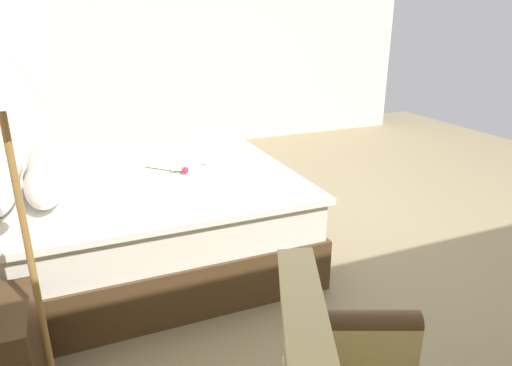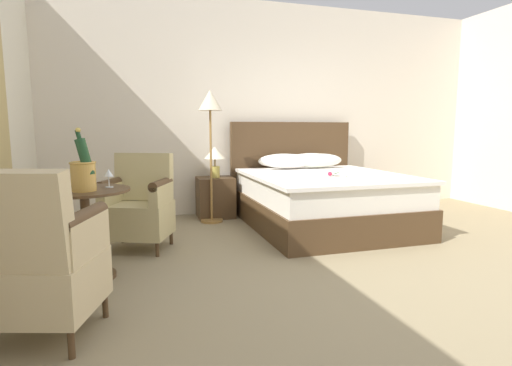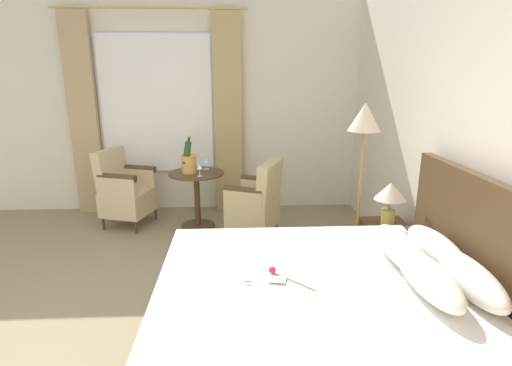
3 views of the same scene
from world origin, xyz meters
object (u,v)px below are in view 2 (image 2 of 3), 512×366
(side_table_round, at_px, (86,224))
(wine_glass_near_bucket, at_px, (109,174))
(armchair_by_window, at_px, (139,206))
(champagne_bucket, at_px, (84,171))
(bedside_lamp, at_px, (215,156))
(floor_lamp_brass, at_px, (210,115))
(bed, at_px, (320,195))
(armchair_facing_bed, at_px, (38,262))
(nightstand, at_px, (215,197))
(wine_glass_near_edge, at_px, (63,175))

(side_table_round, bearing_deg, wine_glass_near_bucket, 18.47)
(armchair_by_window, bearing_deg, champagne_bucket, -115.80)
(bedside_lamp, distance_m, side_table_round, 2.37)
(wine_glass_near_bucket, bearing_deg, floor_lamp_brass, 54.81)
(bed, height_order, armchair_by_window, bed)
(bedside_lamp, xyz_separation_m, armchair_facing_bed, (-1.53, -2.80, -0.37))
(nightstand, height_order, wine_glass_near_edge, wine_glass_near_edge)
(wine_glass_near_bucket, xyz_separation_m, wine_glass_near_edge, (-0.34, 0.05, -0.00))
(wine_glass_near_bucket, bearing_deg, bed, 23.69)
(floor_lamp_brass, relative_size, wine_glass_near_bucket, 11.23)
(bed, bearing_deg, armchair_facing_bed, -143.01)
(armchair_by_window, bearing_deg, nightstand, 49.83)
(bed, bearing_deg, wine_glass_near_bucket, -156.31)
(armchair_facing_bed, bearing_deg, floor_lamp_brass, 60.72)
(bed, bearing_deg, bedside_lamp, 145.28)
(bed, bearing_deg, armchair_by_window, -170.09)
(nightstand, height_order, armchair_facing_bed, armchair_facing_bed)
(nightstand, bearing_deg, bedside_lamp, 180.00)
(floor_lamp_brass, relative_size, armchair_by_window, 1.76)
(bed, relative_size, armchair_by_window, 2.25)
(bedside_lamp, bearing_deg, wine_glass_near_bucket, -123.50)
(bedside_lamp, height_order, floor_lamp_brass, floor_lamp_brass)
(champagne_bucket, bearing_deg, floor_lamp_brass, 53.45)
(side_table_round, relative_size, wine_glass_near_bucket, 4.85)
(floor_lamp_brass, xyz_separation_m, wine_glass_near_bucket, (-1.11, -1.57, -0.52))
(champagne_bucket, distance_m, wine_glass_near_edge, 0.27)
(side_table_round, distance_m, wine_glass_near_bucket, 0.43)
(wine_glass_near_edge, bearing_deg, armchair_facing_bed, -89.24)
(bedside_lamp, height_order, wine_glass_near_bucket, bedside_lamp)
(bedside_lamp, height_order, side_table_round, bedside_lamp)
(nightstand, height_order, armchair_by_window, armchair_by_window)
(side_table_round, height_order, armchair_by_window, armchair_by_window)
(champagne_bucket, bearing_deg, side_table_round, 99.22)
(bedside_lamp, relative_size, wine_glass_near_edge, 2.72)
(floor_lamp_brass, xyz_separation_m, armchair_facing_bed, (-1.43, -2.55, -0.89))
(side_table_round, distance_m, wine_glass_near_edge, 0.43)
(bedside_lamp, relative_size, armchair_facing_bed, 0.41)
(nightstand, bearing_deg, side_table_round, -126.35)
(wine_glass_near_bucket, xyz_separation_m, armchair_by_window, (0.22, 0.66, -0.39))
(bedside_lamp, bearing_deg, bed, -34.72)
(champagne_bucket, distance_m, armchair_facing_bed, 0.94)
(armchair_by_window, bearing_deg, wine_glass_near_bucket, -108.80)
(nightstand, xyz_separation_m, bedside_lamp, (-0.00, 0.00, 0.56))
(armchair_facing_bed, bearing_deg, champagne_bucket, 79.19)
(bedside_lamp, bearing_deg, armchair_facing_bed, -118.62)
(armchair_by_window, relative_size, armchair_facing_bed, 0.96)
(nightstand, xyz_separation_m, wine_glass_near_edge, (-1.54, -1.77, 0.55))
(wine_glass_near_bucket, xyz_separation_m, armchair_facing_bed, (-0.32, -0.98, -0.37))
(nightstand, distance_m, wine_glass_near_edge, 2.41)
(side_table_round, xyz_separation_m, wine_glass_near_edge, (-0.16, 0.11, 0.38))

